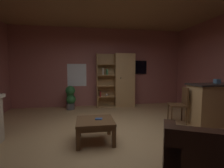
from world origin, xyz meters
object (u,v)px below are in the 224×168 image
(potted_floor_plant, at_px, (71,97))
(kitchen_bar_counter, at_px, (219,104))
(coffee_table, at_px, (95,124))
(dining_chair, at_px, (181,102))
(wall_mounted_tv, at_px, (135,67))
(tissue_box, at_px, (217,81))
(bookshelf_cabinet, at_px, (122,80))
(table_book_0, at_px, (99,119))

(potted_floor_plant, bearing_deg, kitchen_bar_counter, -29.66)
(coffee_table, xyz_separation_m, dining_chair, (2.24, 0.74, 0.19))
(kitchen_bar_counter, bearing_deg, wall_mounted_tv, 118.11)
(kitchen_bar_counter, xyz_separation_m, potted_floor_plant, (-3.80, 2.17, -0.08))
(tissue_box, bearing_deg, coffee_table, -170.16)
(kitchen_bar_counter, relative_size, wall_mounted_tv, 1.65)
(bookshelf_cabinet, bearing_deg, kitchen_bar_counter, -50.52)
(tissue_box, bearing_deg, bookshelf_cabinet, 129.54)
(tissue_box, xyz_separation_m, dining_chair, (-0.85, 0.20, -0.55))
(coffee_table, relative_size, potted_floor_plant, 0.85)
(tissue_box, height_order, coffee_table, tissue_box)
(coffee_table, height_order, dining_chair, dining_chair)
(bookshelf_cabinet, bearing_deg, potted_floor_plant, -173.78)
(potted_floor_plant, relative_size, wall_mounted_tv, 0.89)
(tissue_box, relative_size, dining_chair, 0.13)
(kitchen_bar_counter, bearing_deg, potted_floor_plant, 150.34)
(kitchen_bar_counter, height_order, wall_mounted_tv, wall_mounted_tv)
(table_book_0, height_order, potted_floor_plant, potted_floor_plant)
(table_book_0, xyz_separation_m, wall_mounted_tv, (1.69, 3.05, 1.02))
(table_book_0, bearing_deg, wall_mounted_tv, 61.04)
(bookshelf_cabinet, xyz_separation_m, wall_mounted_tv, (0.57, 0.21, 0.49))
(potted_floor_plant, bearing_deg, dining_chair, -33.27)
(potted_floor_plant, distance_m, wall_mounted_tv, 2.67)
(kitchen_bar_counter, bearing_deg, bookshelf_cabinet, 129.48)
(kitchen_bar_counter, xyz_separation_m, coffee_table, (-3.13, -0.48, -0.17))
(bookshelf_cabinet, xyz_separation_m, kitchen_bar_counter, (1.95, -2.37, -0.45))
(coffee_table, xyz_separation_m, wall_mounted_tv, (1.76, 3.06, 1.12))
(dining_chair, bearing_deg, coffee_table, -161.83)
(bookshelf_cabinet, relative_size, dining_chair, 2.12)
(kitchen_bar_counter, distance_m, coffee_table, 3.18)
(tissue_box, distance_m, potted_floor_plant, 4.36)
(bookshelf_cabinet, bearing_deg, table_book_0, -111.41)
(tissue_box, relative_size, coffee_table, 0.17)
(kitchen_bar_counter, bearing_deg, coffee_table, -171.28)
(coffee_table, bearing_deg, bookshelf_cabinet, 67.46)
(tissue_box, height_order, wall_mounted_tv, wall_mounted_tv)
(bookshelf_cabinet, height_order, dining_chair, bookshelf_cabinet)
(coffee_table, bearing_deg, kitchen_bar_counter, 8.72)
(bookshelf_cabinet, relative_size, tissue_box, 16.24)
(coffee_table, height_order, potted_floor_plant, potted_floor_plant)
(table_book_0, distance_m, potted_floor_plant, 2.74)
(bookshelf_cabinet, distance_m, table_book_0, 3.09)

